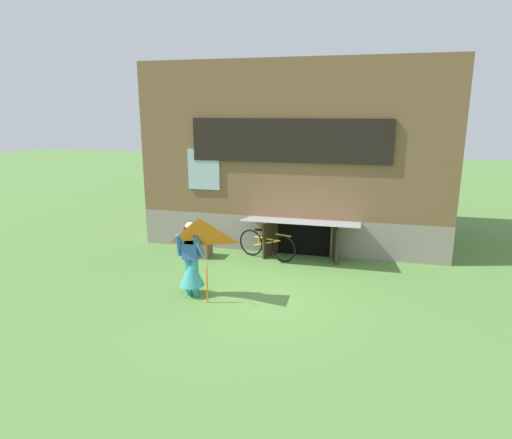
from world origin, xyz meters
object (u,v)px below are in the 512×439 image
Objects in this scene: person at (191,265)px; bicycle_yellow at (267,245)px; kite at (199,242)px; wooden_crate at (201,248)px.

person reaches higher than bicycle_yellow.
kite is 3.44m from bicycle_yellow.
bicycle_yellow is 3.12× the size of wooden_crate.
wooden_crate is (-0.74, 2.43, -0.43)m from person.
kite is at bearing -68.82° from wooden_crate.
kite is 3.34× the size of wooden_crate.
person reaches higher than wooden_crate.
person is 0.91× the size of kite.
bicycle_yellow reaches higher than wooden_crate.
wooden_crate is at bearing -152.92° from bicycle_yellow.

